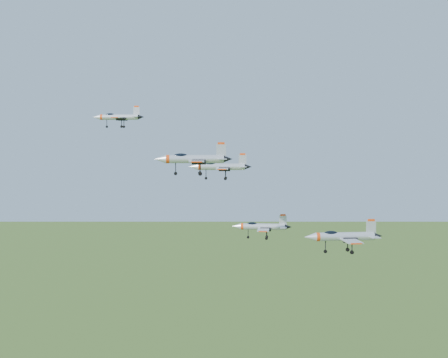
# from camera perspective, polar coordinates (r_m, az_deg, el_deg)

# --- Properties ---
(jet_lead) EXTENTS (10.96, 9.11, 2.93)m
(jet_lead) POSITION_cam_1_polar(r_m,az_deg,el_deg) (132.39, -9.69, 5.62)
(jet_lead) COLOR silver
(jet_left_high) EXTENTS (12.28, 10.29, 3.29)m
(jet_left_high) POSITION_cam_1_polar(r_m,az_deg,el_deg) (121.26, -0.41, 1.14)
(jet_left_high) COLOR silver
(jet_right_high) EXTENTS (13.10, 11.09, 3.54)m
(jet_right_high) POSITION_cam_1_polar(r_m,az_deg,el_deg) (104.97, -2.89, 1.85)
(jet_right_high) COLOR silver
(jet_left_low) EXTENTS (11.76, 9.76, 3.14)m
(jet_left_low) POSITION_cam_1_polar(r_m,az_deg,el_deg) (122.79, 3.41, -4.35)
(jet_left_low) COLOR silver
(jet_right_low) EXTENTS (12.84, 10.93, 3.50)m
(jet_right_low) POSITION_cam_1_polar(r_m,az_deg,el_deg) (103.39, 10.78, -5.17)
(jet_right_low) COLOR silver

